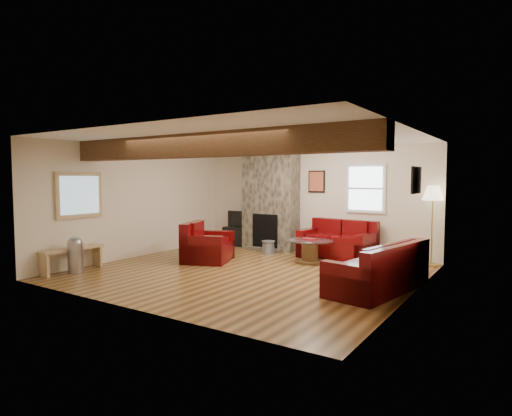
{
  "coord_description": "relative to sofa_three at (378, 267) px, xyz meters",
  "views": [
    {
      "loc": [
        4.51,
        -6.61,
        1.78
      ],
      "look_at": [
        -0.06,
        0.4,
        1.19
      ],
      "focal_mm": 30.0,
      "sensor_mm": 36.0,
      "label": 1
    }
  ],
  "objects": [
    {
      "name": "tv_cabinet",
      "position": [
        -4.39,
        2.5,
        -0.14
      ],
      "size": [
        0.98,
        0.39,
        0.49
      ],
      "primitive_type": "cube",
      "color": "black",
      "rests_on": "floor"
    },
    {
      "name": "artwork_right",
      "position": [
        0.48,
        0.27,
        1.37
      ],
      "size": [
        0.06,
        0.55,
        0.42
      ],
      "primitive_type": null,
      "color": "black",
      "rests_on": "room"
    },
    {
      "name": "artwork_back",
      "position": [
        -2.33,
        2.68,
        1.32
      ],
      "size": [
        0.42,
        0.06,
        0.52
      ],
      "primitive_type": null,
      "color": "black",
      "rests_on": "room"
    },
    {
      "name": "coffee_table",
      "position": [
        -1.9,
        1.47,
        -0.14
      ],
      "size": [
        0.98,
        0.98,
        0.51
      ],
      "color": "#4A3118",
      "rests_on": "floor"
    },
    {
      "name": "coal_bucket",
      "position": [
        -3.17,
        1.87,
        -0.23
      ],
      "size": [
        0.34,
        0.34,
        0.32
      ],
      "primitive_type": null,
      "color": "gray",
      "rests_on": "floor"
    },
    {
      "name": "chimney_breast",
      "position": [
        -3.48,
        2.46,
        0.84
      ],
      "size": [
        1.4,
        0.67,
        2.5
      ],
      "color": "#353029",
      "rests_on": "floor"
    },
    {
      "name": "floor_lamp",
      "position": [
        0.32,
        2.52,
        1.01
      ],
      "size": [
        0.42,
        0.42,
        1.63
      ],
      "color": "#AA9246",
      "rests_on": "floor"
    },
    {
      "name": "hatch_window",
      "position": [
        -5.44,
        -1.53,
        1.07
      ],
      "size": [
        0.08,
        1.0,
        0.9
      ],
      "primitive_type": null,
      "color": "tan",
      "rests_on": "room"
    },
    {
      "name": "room",
      "position": [
        -2.48,
        -0.03,
        0.87
      ],
      "size": [
        8.0,
        8.0,
        8.0
      ],
      "color": "#573717",
      "rests_on": "ground"
    },
    {
      "name": "back_window",
      "position": [
        -1.13,
        2.68,
        1.17
      ],
      "size": [
        0.9,
        0.08,
        1.1
      ],
      "primitive_type": null,
      "color": "white",
      "rests_on": "room"
    },
    {
      "name": "television",
      "position": [
        -4.39,
        2.5,
        0.32
      ],
      "size": [
        0.75,
        0.1,
        0.43
      ],
      "primitive_type": "imported",
      "color": "black",
      "rests_on": "tv_cabinet"
    },
    {
      "name": "oak_beam",
      "position": [
        -2.48,
        -1.28,
        1.93
      ],
      "size": [
        6.0,
        0.36,
        0.38
      ],
      "primitive_type": "cube",
      "color": "#361F10",
      "rests_on": "room"
    },
    {
      "name": "armchair_red",
      "position": [
        -3.78,
        0.39,
        0.03
      ],
      "size": [
        1.22,
        1.29,
        0.84
      ],
      "primitive_type": null,
      "rotation": [
        0.0,
        0.0,
        1.94
      ],
      "color": "#420604",
      "rests_on": "floor"
    },
    {
      "name": "pedal_bin",
      "position": [
        -5.12,
        -1.87,
        -0.04
      ],
      "size": [
        0.33,
        0.33,
        0.69
      ],
      "primitive_type": null,
      "rotation": [
        0.0,
        0.0,
        0.22
      ],
      "color": "#97979B",
      "rests_on": "floor"
    },
    {
      "name": "loveseat",
      "position": [
        -1.59,
        2.2,
        0.04
      ],
      "size": [
        1.66,
        1.04,
        0.84
      ],
      "primitive_type": null,
      "rotation": [
        0.0,
        0.0,
        -0.08
      ],
      "color": "#420604",
      "rests_on": "floor"
    },
    {
      "name": "ceiling_dome",
      "position": [
        -1.58,
        0.87,
        2.06
      ],
      "size": [
        0.4,
        0.4,
        0.18
      ],
      "primitive_type": null,
      "color": "white",
      "rests_on": "room"
    },
    {
      "name": "pine_bench",
      "position": [
        -5.31,
        -1.81,
        -0.16
      ],
      "size": [
        0.28,
        1.21,
        0.46
      ],
      "primitive_type": null,
      "color": "tan",
      "rests_on": "floor"
    },
    {
      "name": "sofa_three",
      "position": [
        0.0,
        0.0,
        0.0
      ],
      "size": [
        1.18,
        2.11,
        0.77
      ],
      "primitive_type": null,
      "rotation": [
        0.0,
        0.0,
        -1.75
      ],
      "color": "#420604",
      "rests_on": "floor"
    }
  ]
}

